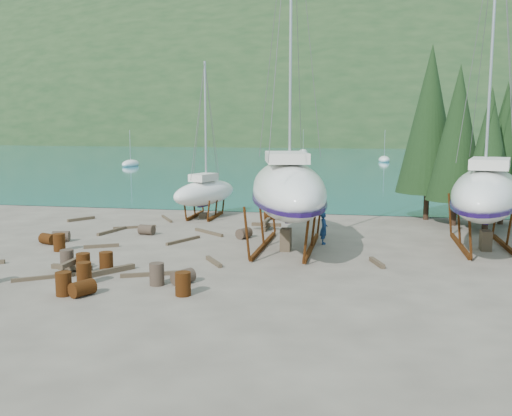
% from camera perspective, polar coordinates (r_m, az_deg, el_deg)
% --- Properties ---
extents(ground, '(600.00, 600.00, 0.00)m').
position_cam_1_polar(ground, '(26.96, -4.42, -5.12)').
color(ground, '#5A5247').
rests_on(ground, ground).
extents(bay_water, '(700.00, 700.00, 0.00)m').
position_cam_1_polar(bay_water, '(340.42, 9.95, 6.90)').
color(bay_water, '#18667A').
rests_on(bay_water, ground).
extents(far_hill, '(800.00, 360.00, 110.00)m').
position_cam_1_polar(far_hill, '(345.41, 9.97, 6.91)').
color(far_hill, '#1D371B').
rests_on(far_hill, ground).
extents(far_house_left, '(6.60, 5.60, 5.60)m').
position_cam_1_polar(far_house_left, '(225.51, -6.28, 7.19)').
color(far_house_left, beige).
rests_on(far_house_left, ground).
extents(far_house_center, '(6.60, 5.60, 5.60)m').
position_cam_1_polar(far_house_center, '(217.00, 3.94, 7.19)').
color(far_house_center, beige).
rests_on(far_house_center, ground).
extents(far_house_right, '(6.60, 5.60, 5.60)m').
position_cam_1_polar(far_house_right, '(216.53, 17.28, 6.84)').
color(far_house_right, beige).
rests_on(far_house_right, ground).
extents(cypress_near_right, '(3.60, 3.60, 10.00)m').
position_cam_1_polar(cypress_near_right, '(37.68, 19.53, 7.08)').
color(cypress_near_right, black).
rests_on(cypress_near_right, ground).
extents(cypress_mid_right, '(3.06, 3.06, 8.50)m').
position_cam_1_polar(cypress_mid_right, '(35.98, 22.30, 5.52)').
color(cypress_mid_right, black).
rests_on(cypress_mid_right, ground).
extents(cypress_back_left, '(4.14, 4.14, 11.50)m').
position_cam_1_polar(cypress_back_left, '(39.49, 16.99, 8.48)').
color(cypress_back_left, black).
rests_on(cypress_back_left, ground).
extents(cypress_far_right, '(3.24, 3.24, 9.00)m').
position_cam_1_polar(cypress_far_right, '(39.22, 23.64, 6.04)').
color(cypress_far_right, black).
rests_on(cypress_far_right, ground).
extents(moored_boat_left, '(2.00, 5.00, 6.05)m').
position_cam_1_polar(moored_boat_left, '(93.17, -12.43, 4.33)').
color(moored_boat_left, white).
rests_on(moored_boat_left, ground).
extents(moored_boat_mid, '(2.00, 5.00, 6.05)m').
position_cam_1_polar(moored_boat_mid, '(105.48, 12.69, 4.73)').
color(moored_boat_mid, white).
rests_on(moored_boat_mid, ground).
extents(moored_boat_far, '(2.00, 5.00, 6.05)m').
position_cam_1_polar(moored_boat_far, '(136.24, 4.74, 5.61)').
color(moored_boat_far, white).
rests_on(moored_boat_far, ground).
extents(large_sailboat_near, '(6.11, 12.56, 19.02)m').
position_cam_1_polar(large_sailboat_near, '(28.85, 3.19, 1.93)').
color(large_sailboat_near, white).
rests_on(large_sailboat_near, ground).
extents(large_sailboat_far, '(5.75, 11.51, 17.50)m').
position_cam_1_polar(large_sailboat_far, '(31.10, 22.03, 1.42)').
color(large_sailboat_far, white).
rests_on(large_sailboat_far, ground).
extents(small_sailboat_shore, '(4.03, 6.90, 10.53)m').
position_cam_1_polar(small_sailboat_shore, '(39.16, -5.13, 1.58)').
color(small_sailboat_shore, white).
rests_on(small_sailboat_shore, ground).
extents(worker, '(0.47, 0.66, 1.71)m').
position_cam_1_polar(worker, '(30.35, 6.79, -2.02)').
color(worker, navy).
rests_on(worker, ground).
extents(drum_1, '(0.93, 1.05, 0.58)m').
position_cam_1_polar(drum_1, '(22.84, -7.29, -6.83)').
color(drum_1, '#2D2823').
rests_on(drum_1, ground).
extents(drum_2, '(1.03, 0.86, 0.58)m').
position_cam_1_polar(drum_2, '(32.13, -20.08, -2.92)').
color(drum_2, '#59300F').
rests_on(drum_2, ground).
extents(drum_3, '(0.58, 0.58, 0.88)m').
position_cam_1_polar(drum_3, '(22.26, -18.69, -7.19)').
color(drum_3, '#59300F').
rests_on(drum_3, ground).
extents(drum_4, '(1.02, 0.83, 0.58)m').
position_cam_1_polar(drum_4, '(38.27, 1.48, -0.73)').
color(drum_4, '#59300F').
rests_on(drum_4, ground).
extents(drum_5, '(0.58, 0.58, 0.88)m').
position_cam_1_polar(drum_5, '(22.79, -9.89, -6.53)').
color(drum_5, '#2D2823').
rests_on(drum_5, ground).
extents(drum_7, '(0.58, 0.58, 0.88)m').
position_cam_1_polar(drum_7, '(21.27, -7.32, -7.54)').
color(drum_7, '#59300F').
rests_on(drum_7, ground).
extents(drum_8, '(0.58, 0.58, 0.88)m').
position_cam_1_polar(drum_8, '(30.19, -19.07, -3.26)').
color(drum_8, '#59300F').
rests_on(drum_8, ground).
extents(drum_9, '(0.97, 0.73, 0.58)m').
position_cam_1_polar(drum_9, '(33.46, -10.87, -2.15)').
color(drum_9, '#2D2823').
rests_on(drum_9, ground).
extents(drum_10, '(0.58, 0.58, 0.88)m').
position_cam_1_polar(drum_10, '(23.58, -16.82, -6.27)').
color(drum_10, '#59300F').
rests_on(drum_10, ground).
extents(drum_11, '(0.88, 1.04, 0.58)m').
position_cam_1_polar(drum_11, '(31.79, -1.21, -2.54)').
color(drum_11, '#2D2823').
rests_on(drum_11, ground).
extents(drum_12, '(0.92, 1.05, 0.58)m').
position_cam_1_polar(drum_12, '(22.02, -16.95, -7.69)').
color(drum_12, '#59300F').
rests_on(drum_12, ground).
extents(drum_13, '(0.58, 0.58, 0.88)m').
position_cam_1_polar(drum_13, '(25.25, -16.89, -5.33)').
color(drum_13, '#59300F').
rests_on(drum_13, ground).
extents(drum_14, '(0.58, 0.58, 0.88)m').
position_cam_1_polar(drum_14, '(25.24, -14.74, -5.25)').
color(drum_14, '#59300F').
rests_on(drum_14, ground).
extents(drum_15, '(1.00, 0.79, 0.58)m').
position_cam_1_polar(drum_15, '(32.65, -18.91, -2.70)').
color(drum_15, '#2D2823').
rests_on(drum_15, ground).
extents(drum_16, '(0.58, 0.58, 0.88)m').
position_cam_1_polar(drum_16, '(26.16, -18.37, -4.93)').
color(drum_16, '#2D2823').
rests_on(drum_16, ground).
extents(timber_0, '(1.58, 2.37, 0.14)m').
position_cam_1_polar(timber_0, '(38.68, -8.91, -1.06)').
color(timber_0, brown).
rests_on(timber_0, ground).
extents(timber_1, '(0.71, 1.60, 0.19)m').
position_cam_1_polar(timber_1, '(26.36, 12.00, -5.36)').
color(timber_1, brown).
rests_on(timber_1, ground).
extents(timber_2, '(1.19, 1.78, 0.19)m').
position_cam_1_polar(timber_2, '(39.66, -17.08, -1.06)').
color(timber_2, brown).
rests_on(timber_2, ground).
extents(timber_3, '(2.70, 1.98, 0.15)m').
position_cam_1_polar(timber_3, '(24.97, -19.63, -6.47)').
color(timber_3, brown).
rests_on(timber_3, ground).
extents(timber_4, '(1.64, 1.00, 0.17)m').
position_cam_1_polar(timber_4, '(30.44, -15.20, -3.69)').
color(timber_4, brown).
rests_on(timber_4, ground).
extents(timber_5, '(2.78, 1.39, 0.16)m').
position_cam_1_polar(timber_5, '(24.28, -9.91, -6.50)').
color(timber_5, brown).
rests_on(timber_5, ground).
extents(timber_6, '(0.56, 1.60, 0.19)m').
position_cam_1_polar(timber_6, '(38.32, 2.69, -1.02)').
color(timber_6, brown).
rests_on(timber_6, ground).
extents(timber_7, '(1.18, 1.63, 0.17)m').
position_cam_1_polar(timber_7, '(26.09, -4.25, -5.37)').
color(timber_7, brown).
rests_on(timber_7, ground).
extents(timber_10, '(2.18, 1.85, 0.16)m').
position_cam_1_polar(timber_10, '(33.32, -4.75, -2.44)').
color(timber_10, brown).
rests_on(timber_10, ground).
extents(timber_11, '(1.20, 2.40, 0.15)m').
position_cam_1_polar(timber_11, '(31.12, -7.28, -3.23)').
color(timber_11, brown).
rests_on(timber_11, ground).
extents(timber_15, '(2.31, 1.42, 0.15)m').
position_cam_1_polar(timber_15, '(35.77, -12.04, -1.88)').
color(timber_15, brown).
rests_on(timber_15, ground).
extents(timber_16, '(1.54, 2.23, 0.23)m').
position_cam_1_polar(timber_16, '(25.02, -14.52, -6.13)').
color(timber_16, brown).
rests_on(timber_16, ground).
extents(timber_17, '(0.71, 2.53, 0.16)m').
position_cam_1_polar(timber_17, '(34.66, -14.23, -2.25)').
color(timber_17, brown).
rests_on(timber_17, ground).
extents(timber_pile_fore, '(1.80, 1.80, 0.60)m').
position_cam_1_polar(timber_pile_fore, '(25.37, -17.95, -5.64)').
color(timber_pile_fore, brown).
rests_on(timber_pile_fore, ground).
extents(timber_pile_aft, '(1.80, 1.80, 0.60)m').
position_cam_1_polar(timber_pile_aft, '(34.55, 1.04, -1.67)').
color(timber_pile_aft, brown).
rests_on(timber_pile_aft, ground).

